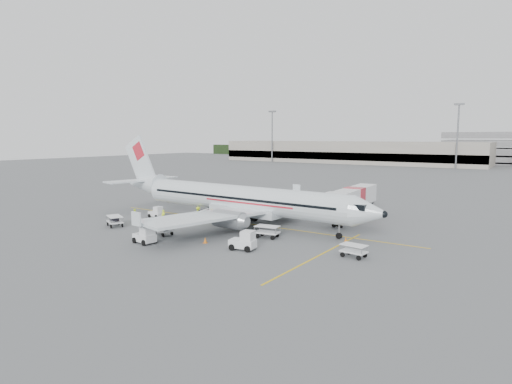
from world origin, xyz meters
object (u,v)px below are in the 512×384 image
aircraft (241,181)px  tug_fore (243,240)px  tug_aft (156,212)px  belt_loader (200,212)px  jet_bridge (354,204)px  tug_mid (144,235)px

aircraft → tug_fore: size_ratio=16.09×
tug_fore → tug_aft: bearing=150.3°
belt_loader → tug_aft: 6.76m
belt_loader → tug_fore: bearing=-37.7°
tug_fore → tug_aft: (-19.61, 7.00, -0.19)m
belt_loader → tug_fore: (13.05, -8.57, -0.27)m
jet_bridge → tug_mid: jet_bridge is taller
tug_fore → tug_aft: 20.82m
belt_loader → tug_mid: size_ratio=1.90×
aircraft → tug_fore: 13.15m
aircraft → tug_fore: (7.39, -9.90, -4.50)m
tug_aft → tug_fore: bearing=-19.2°
jet_bridge → tug_fore: jet_bridge is taller
tug_fore → tug_aft: size_ratio=1.25×
aircraft → tug_fore: aircraft is taller
tug_fore → tug_mid: (-9.83, -3.59, -0.04)m
belt_loader → tug_mid: (3.21, -12.16, -0.30)m
belt_loader → tug_mid: belt_loader is taller
aircraft → tug_aft: bearing=-164.4°
tug_mid → tug_aft: size_ratio=1.20×
jet_bridge → belt_loader: (-16.26, -12.04, -0.91)m
belt_loader → tug_aft: bearing=-170.9°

